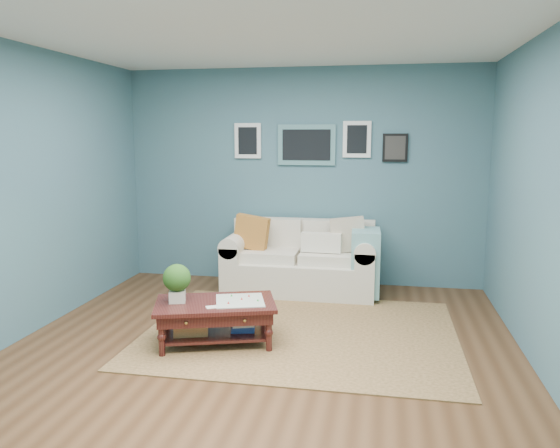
# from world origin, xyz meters

# --- Properties ---
(room_shell) EXTENTS (5.00, 5.02, 2.70)m
(room_shell) POSITION_xyz_m (0.00, 0.06, 1.36)
(room_shell) COLOR brown
(room_shell) RESTS_ON ground
(area_rug) EXTENTS (2.92, 2.34, 0.01)m
(area_rug) POSITION_xyz_m (0.27, 0.62, 0.01)
(area_rug) COLOR brown
(area_rug) RESTS_ON ground
(loveseat) EXTENTS (1.83, 0.83, 0.94)m
(loveseat) POSITION_xyz_m (0.14, 2.02, 0.38)
(loveseat) COLOR beige
(loveseat) RESTS_ON ground
(coffee_table) EXTENTS (1.19, 0.91, 0.74)m
(coffee_table) POSITION_xyz_m (-0.49, 0.19, 0.33)
(coffee_table) COLOR black
(coffee_table) RESTS_ON ground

